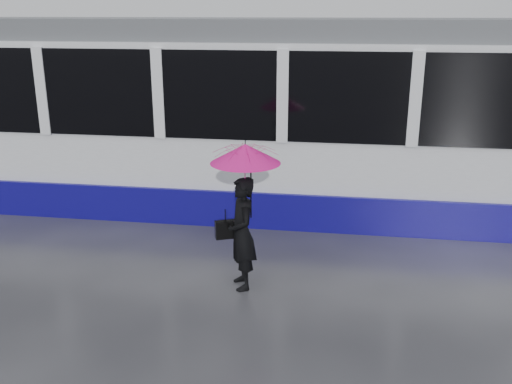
# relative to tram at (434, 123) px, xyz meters

# --- Properties ---
(ground) EXTENTS (90.00, 90.00, 0.00)m
(ground) POSITION_rel_tram_xyz_m (-3.09, -2.50, -1.64)
(ground) COLOR #28272C
(ground) RESTS_ON ground
(rails) EXTENTS (34.00, 1.51, 0.02)m
(rails) POSITION_rel_tram_xyz_m (-3.09, -0.00, -1.63)
(rails) COLOR #3F3D38
(rails) RESTS_ON ground
(tram) EXTENTS (26.00, 2.56, 3.35)m
(tram) POSITION_rel_tram_xyz_m (0.00, 0.00, 0.00)
(tram) COLOR white
(tram) RESTS_ON ground
(woman) EXTENTS (0.54, 0.64, 1.49)m
(woman) POSITION_rel_tram_xyz_m (-2.77, -3.34, -0.89)
(woman) COLOR black
(woman) RESTS_ON ground
(umbrella) EXTENTS (1.15, 1.15, 1.01)m
(umbrella) POSITION_rel_tram_xyz_m (-2.72, -3.34, -0.00)
(umbrella) COLOR #FA1553
(umbrella) RESTS_ON ground
(handbag) EXTENTS (0.29, 0.21, 0.41)m
(handbag) POSITION_rel_tram_xyz_m (-2.99, -3.32, -0.85)
(handbag) COLOR black
(handbag) RESTS_ON ground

